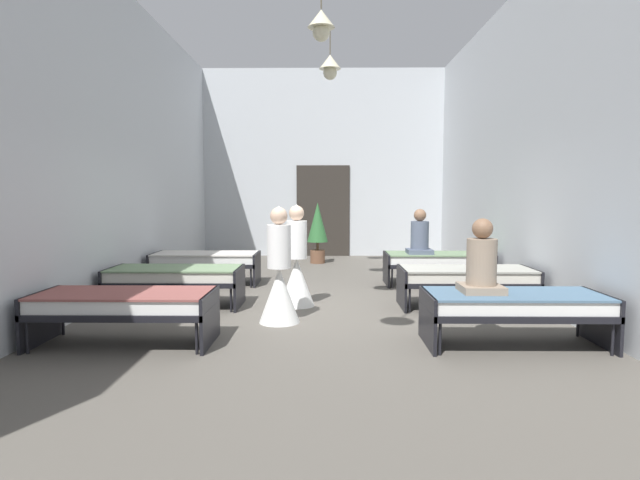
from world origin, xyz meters
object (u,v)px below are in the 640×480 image
(bed_right_row_0, at_px, (514,305))
(nurse_near_aisle, at_px, (297,270))
(nurse_mid_aisle, at_px, (279,281))
(patient_seated_secondary, at_px, (481,265))
(bed_left_row_0, at_px, (125,304))
(bed_right_row_2, at_px, (438,260))
(bed_left_row_2, at_px, (206,260))
(bed_right_row_1, at_px, (466,277))
(patient_seated_primary, at_px, (420,237))
(bed_left_row_1, at_px, (176,277))
(potted_plant, at_px, (318,227))

(bed_right_row_0, xyz_separation_m, nurse_near_aisle, (-2.45, 1.97, 0.09))
(nurse_mid_aisle, xyz_separation_m, patient_seated_secondary, (2.27, -0.94, 0.34))
(bed_left_row_0, relative_size, bed_right_row_2, 1.00)
(bed_left_row_2, bearing_deg, bed_right_row_1, -24.28)
(bed_left_row_2, relative_size, patient_seated_primary, 2.38)
(bed_left_row_1, bearing_deg, patient_seated_secondary, -25.71)
(nurse_mid_aisle, bearing_deg, bed_right_row_0, 35.00)
(bed_left_row_1, bearing_deg, bed_left_row_2, 90.00)
(bed_right_row_2, xyz_separation_m, patient_seated_secondary, (-0.35, -3.76, 0.43))
(bed_right_row_2, bearing_deg, potted_plant, 127.34)
(nurse_near_aisle, xyz_separation_m, potted_plant, (0.23, 4.75, 0.33))
(bed_right_row_0, relative_size, bed_left_row_1, 1.00)
(bed_left_row_2, bearing_deg, bed_left_row_1, -90.00)
(bed_right_row_1, height_order, nurse_near_aisle, nurse_near_aisle)
(bed_left_row_1, relative_size, bed_left_row_2, 1.00)
(bed_right_row_1, bearing_deg, patient_seated_secondary, -100.66)
(bed_right_row_0, xyz_separation_m, bed_right_row_1, (0.00, 1.90, 0.00))
(bed_right_row_1, bearing_deg, nurse_near_aisle, 178.40)
(bed_left_row_1, relative_size, patient_seated_primary, 2.38)
(bed_right_row_0, height_order, patient_seated_secondary, patient_seated_secondary)
(patient_seated_primary, bearing_deg, bed_right_row_0, -84.62)
(bed_right_row_2, distance_m, patient_seated_primary, 0.56)
(bed_left_row_0, xyz_separation_m, nurse_near_aisle, (1.76, 1.97, 0.09))
(bed_left_row_0, relative_size, nurse_mid_aisle, 1.28)
(bed_right_row_2, xyz_separation_m, nurse_near_aisle, (-2.45, -1.83, 0.09))
(bed_left_row_2, xyz_separation_m, nurse_mid_aisle, (1.59, -2.82, 0.09))
(bed_right_row_2, xyz_separation_m, potted_plant, (-2.23, 2.92, 0.42))
(bed_right_row_0, distance_m, bed_right_row_2, 3.80)
(bed_left_row_1, height_order, patient_seated_secondary, patient_seated_secondary)
(potted_plant, bearing_deg, patient_seated_secondary, -74.30)
(patient_seated_secondary, height_order, potted_plant, potted_plant)
(bed_left_row_0, relative_size, bed_left_row_2, 1.00)
(patient_seated_primary, relative_size, potted_plant, 0.55)
(bed_right_row_2, bearing_deg, bed_left_row_0, -137.95)
(bed_left_row_0, bearing_deg, patient_seated_secondary, 0.59)
(bed_left_row_1, xyz_separation_m, potted_plant, (1.99, 4.82, 0.42))
(patient_seated_secondary, relative_size, potted_plant, 0.55)
(bed_left_row_0, xyz_separation_m, bed_left_row_1, (0.00, 1.90, 0.00))
(nurse_near_aisle, bearing_deg, nurse_mid_aisle, -155.14)
(bed_left_row_0, relative_size, patient_seated_secondary, 2.38)
(bed_right_row_0, height_order, bed_right_row_2, same)
(nurse_near_aisle, xyz_separation_m, nurse_mid_aisle, (-0.17, -0.99, 0.00))
(bed_left_row_2, xyz_separation_m, nurse_near_aisle, (1.76, -1.83, 0.09))
(bed_right_row_2, bearing_deg, bed_left_row_2, 180.00)
(bed_left_row_1, bearing_deg, bed_left_row_0, -90.00)
(nurse_mid_aisle, bearing_deg, bed_left_row_0, -93.00)
(bed_left_row_0, height_order, bed_left_row_1, same)
(bed_right_row_1, distance_m, nurse_mid_aisle, 2.78)
(bed_left_row_2, distance_m, patient_seated_secondary, 5.41)
(bed_left_row_2, xyz_separation_m, potted_plant, (1.99, 2.92, 0.42))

